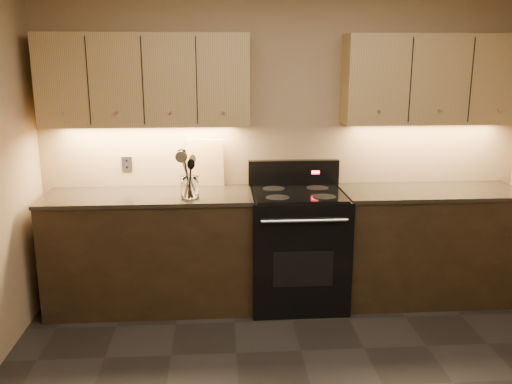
% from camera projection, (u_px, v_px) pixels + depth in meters
% --- Properties ---
extents(wall_back, '(4.00, 0.04, 2.60)m').
position_uv_depth(wall_back, '(284.00, 140.00, 4.50)').
color(wall_back, '#9A805B').
rests_on(wall_back, ground).
extents(counter_left, '(1.62, 0.62, 0.93)m').
position_uv_depth(counter_left, '(151.00, 251.00, 4.34)').
color(counter_left, black).
rests_on(counter_left, ground).
extents(counter_right, '(1.46, 0.62, 0.93)m').
position_uv_depth(counter_right, '(428.00, 244.00, 4.49)').
color(counter_right, black).
rests_on(counter_right, ground).
extents(stove, '(0.76, 0.68, 1.14)m').
position_uv_depth(stove, '(297.00, 246.00, 4.40)').
color(stove, black).
rests_on(stove, ground).
extents(upper_cab_left, '(1.60, 0.30, 0.70)m').
position_uv_depth(upper_cab_left, '(145.00, 80.00, 4.17)').
color(upper_cab_left, tan).
rests_on(upper_cab_left, wall_back).
extents(upper_cab_right, '(1.44, 0.30, 0.70)m').
position_uv_depth(upper_cab_right, '(434.00, 79.00, 4.32)').
color(upper_cab_right, tan).
rests_on(upper_cab_right, wall_back).
extents(outlet_plate, '(0.08, 0.01, 0.12)m').
position_uv_depth(outlet_plate, '(127.00, 164.00, 4.45)').
color(outlet_plate, '#B2B5BA').
rests_on(outlet_plate, wall_back).
extents(utensil_crock, '(0.15, 0.15, 0.17)m').
position_uv_depth(utensil_crock, '(190.00, 188.00, 4.10)').
color(utensil_crock, white).
rests_on(utensil_crock, counter_left).
extents(cutting_board, '(0.32, 0.11, 0.39)m').
position_uv_depth(cutting_board, '(205.00, 163.00, 4.47)').
color(cutting_board, tan).
rests_on(cutting_board, counter_left).
extents(wooden_spoon, '(0.13, 0.10, 0.32)m').
position_uv_depth(wooden_spoon, '(186.00, 176.00, 4.08)').
color(wooden_spoon, tan).
rests_on(wooden_spoon, utensil_crock).
extents(black_spoon, '(0.09, 0.15, 0.31)m').
position_uv_depth(black_spoon, '(189.00, 176.00, 4.08)').
color(black_spoon, black).
rests_on(black_spoon, utensil_crock).
extents(black_turner, '(0.16, 0.10, 0.38)m').
position_uv_depth(black_turner, '(191.00, 173.00, 4.06)').
color(black_turner, black).
rests_on(black_turner, utensil_crock).
extents(steel_spatula, '(0.19, 0.13, 0.39)m').
position_uv_depth(steel_spatula, '(194.00, 171.00, 4.09)').
color(steel_spatula, silver).
rests_on(steel_spatula, utensil_crock).
extents(steel_skimmer, '(0.18, 0.13, 0.36)m').
position_uv_depth(steel_skimmer, '(192.00, 174.00, 4.07)').
color(steel_skimmer, silver).
rests_on(steel_skimmer, utensil_crock).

